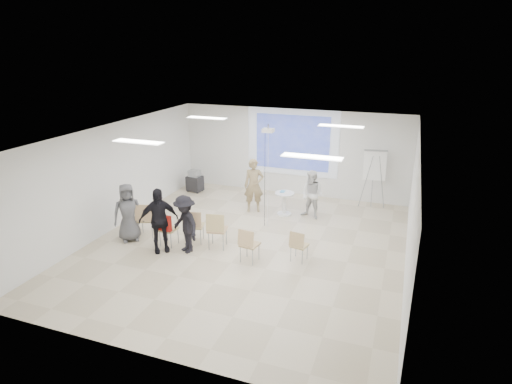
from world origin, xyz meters
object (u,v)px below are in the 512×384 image
(chair_left_inner, at_px, (194,224))
(player_right, at_px, (312,192))
(player_left, at_px, (254,182))
(audience_outer, at_px, (128,209))
(av_cart, at_px, (195,182))
(flipchart_easel, at_px, (375,165))
(chair_center, at_px, (217,228))
(laptop, at_px, (195,224))
(chair_far_left, at_px, (145,217))
(audience_mid, at_px, (185,220))
(pedestal_table, at_px, (284,202))
(chair_right_inner, at_px, (248,243))
(chair_right_far, at_px, (298,244))
(chair_left_mid, at_px, (167,228))
(audience_left, at_px, (158,216))

(chair_left_inner, bearing_deg, player_right, 32.66)
(player_left, xyz_separation_m, audience_outer, (-2.43, -3.16, -0.07))
(chair_left_inner, xyz_separation_m, av_cart, (-1.99, 3.82, -0.19))
(player_left, bearing_deg, flipchart_easel, 2.26)
(chair_center, height_order, laptop, chair_center)
(flipchart_easel, relative_size, av_cart, 2.45)
(chair_far_left, height_order, audience_mid, audience_mid)
(audience_outer, distance_m, av_cart, 4.28)
(pedestal_table, bearing_deg, flipchart_easel, 32.33)
(chair_right_inner, height_order, av_cart, chair_right_inner)
(chair_far_left, distance_m, chair_right_far, 4.29)
(flipchart_easel, height_order, av_cart, flipchart_easel)
(chair_right_inner, relative_size, laptop, 2.62)
(chair_far_left, height_order, chair_right_inner, chair_far_left)
(chair_right_inner, bearing_deg, chair_far_left, -179.84)
(chair_right_far, bearing_deg, av_cart, 150.67)
(chair_right_inner, bearing_deg, chair_center, 165.70)
(chair_center, relative_size, chair_right_far, 1.24)
(chair_left_mid, bearing_deg, laptop, 44.70)
(chair_left_inner, bearing_deg, pedestal_table, 43.37)
(flipchart_easel, bearing_deg, audience_mid, -141.11)
(player_right, bearing_deg, av_cart, -175.22)
(player_left, height_order, chair_center, player_left)
(player_right, distance_m, audience_left, 4.71)
(audience_left, bearing_deg, flipchart_easel, 6.54)
(audience_mid, bearing_deg, av_cart, 146.24)
(laptop, relative_size, av_cart, 0.43)
(laptop, distance_m, audience_left, 1.11)
(chair_right_far, relative_size, audience_outer, 0.45)
(player_left, relative_size, player_right, 1.16)
(chair_left_mid, bearing_deg, chair_center, 16.09)
(audience_mid, bearing_deg, player_left, 109.84)
(chair_left_mid, relative_size, laptop, 2.63)
(pedestal_table, relative_size, audience_left, 0.38)
(chair_left_mid, relative_size, av_cart, 1.14)
(chair_left_mid, xyz_separation_m, chair_right_inner, (2.32, -0.11, -0.00))
(player_left, bearing_deg, audience_outer, -149.78)
(pedestal_table, relative_size, chair_right_far, 0.92)
(chair_far_left, relative_size, laptop, 2.90)
(chair_left_inner, bearing_deg, laptop, 87.02)
(laptop, bearing_deg, player_left, -119.98)
(chair_center, xyz_separation_m, audience_outer, (-2.45, -0.31, 0.30))
(player_left, bearing_deg, av_cart, 135.74)
(chair_left_inner, relative_size, laptop, 2.73)
(chair_left_mid, bearing_deg, player_right, 48.61)
(chair_center, distance_m, audience_left, 1.50)
(chair_left_mid, bearing_deg, chair_far_left, 163.38)
(chair_left_inner, distance_m, audience_left, 1.03)
(chair_center, xyz_separation_m, audience_mid, (-0.68, -0.40, 0.26))
(chair_right_inner, xyz_separation_m, chair_right_far, (1.13, 0.45, -0.05))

